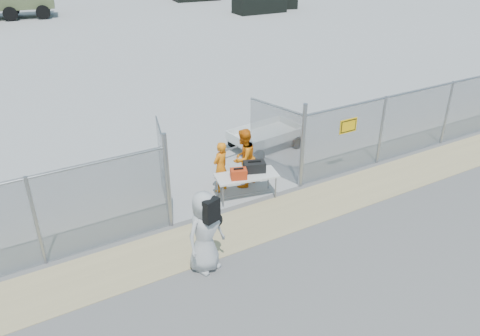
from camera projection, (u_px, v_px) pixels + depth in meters
ground at (282, 243)px, 11.10m from camera, size 160.00×160.00×0.00m
tarmac_inside at (26, 6)px, 43.41m from camera, size 160.00×80.00×0.01m
dirt_strip at (260, 222)px, 11.86m from camera, size 44.00×1.60×0.01m
chain_link_fence at (240, 168)px, 12.13m from camera, size 40.00×0.20×2.20m
folding_table at (246, 186)px, 12.78m from camera, size 1.79×1.03×0.71m
orange_bag at (239, 174)px, 12.38m from camera, size 0.50×0.42×0.27m
black_duffel at (254, 167)px, 12.72m from camera, size 0.67×0.53×0.28m
security_worker_left at (221, 167)px, 12.94m from camera, size 0.64×0.53×1.50m
security_worker_right at (243, 158)px, 13.17m from camera, size 1.05×0.96×1.73m
visitor at (205, 232)px, 9.87m from camera, size 1.06×0.85×1.89m
utility_trailer at (266, 138)px, 15.65m from camera, size 3.26×1.94×0.75m
parked_vehicle_near at (260, 1)px, 39.75m from camera, size 4.42×2.08×1.98m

